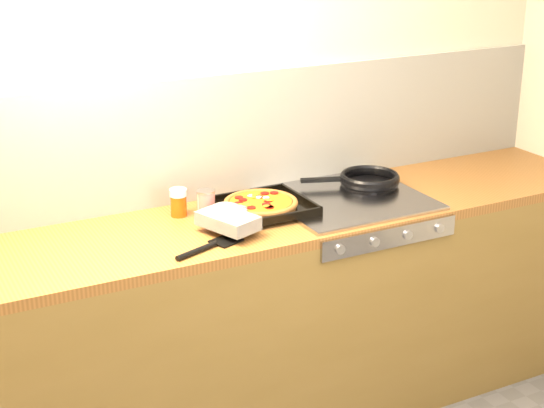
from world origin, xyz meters
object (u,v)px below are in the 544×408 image
frying_pan (368,180)px  juice_glass (178,202)px  pizza_on_tray (251,208)px  tomato_can (206,203)px

frying_pan → juice_glass: bearing=175.5°
juice_glass → pizza_on_tray: bearing=-33.0°
pizza_on_tray → frying_pan: pizza_on_tray is taller
pizza_on_tray → juice_glass: 0.28m
tomato_can → juice_glass: bearing=156.8°
tomato_can → frying_pan: bearing=-1.8°
pizza_on_tray → tomato_can: 0.18m
pizza_on_tray → juice_glass: bearing=147.0°
pizza_on_tray → tomato_can: size_ratio=4.83×
frying_pan → tomato_can: size_ratio=4.40×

